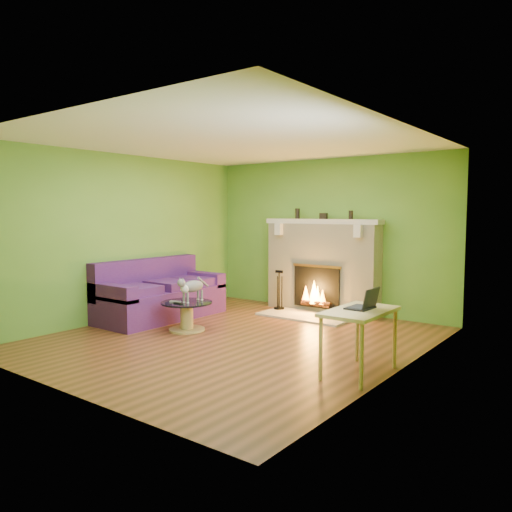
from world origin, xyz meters
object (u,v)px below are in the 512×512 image
Objects in this scene: coffee_table at (187,314)px; sofa at (159,295)px; desk at (360,318)px; cat at (193,289)px.

sofa is at bearing 159.99° from coffee_table.
desk is at bearing -6.13° from coffee_table.
cat reaches higher than desk.
sofa reaches higher than desk.
desk is at bearing -8.58° from cat.
desk is at bearing -9.85° from sofa.
sofa is 2.26× the size of desk.
coffee_table is at bearing -20.01° from sofa.
coffee_table is at bearing 173.87° from desk.
sofa is at bearing 162.61° from cat.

